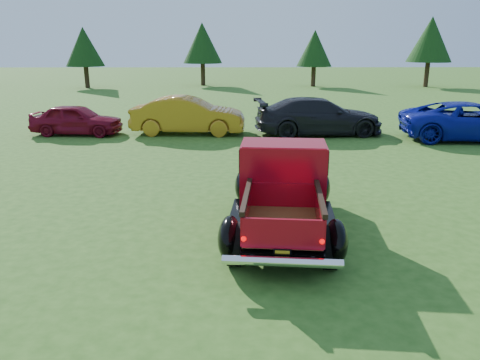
% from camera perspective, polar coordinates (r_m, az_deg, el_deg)
% --- Properties ---
extents(ground, '(120.00, 120.00, 0.00)m').
position_cam_1_polar(ground, '(9.28, 1.58, -5.54)').
color(ground, '#2D5618').
rests_on(ground, ground).
extents(tree_west, '(2.94, 2.94, 4.60)m').
position_cam_1_polar(tree_west, '(39.36, -18.48, 15.14)').
color(tree_west, '#332114').
rests_on(tree_west, ground).
extents(tree_mid_left, '(3.20, 3.20, 5.00)m').
position_cam_1_polar(tree_mid_left, '(39.68, -4.61, 16.30)').
color(tree_mid_left, '#332114').
rests_on(tree_mid_left, ground).
extents(tree_mid_right, '(2.82, 2.82, 4.40)m').
position_cam_1_polar(tree_mid_right, '(39.12, 9.08, 15.55)').
color(tree_mid_right, '#332114').
rests_on(tree_mid_right, ground).
extents(tree_east, '(3.46, 3.46, 5.40)m').
position_cam_1_polar(tree_east, '(41.07, 22.20, 15.58)').
color(tree_east, '#332114').
rests_on(tree_east, ground).
extents(pickup_truck, '(2.46, 4.62, 1.66)m').
position_cam_1_polar(pickup_truck, '(9.09, 5.21, -0.81)').
color(pickup_truck, black).
rests_on(pickup_truck, ground).
extents(show_car_red, '(3.57, 1.70, 1.18)m').
position_cam_1_polar(show_car_red, '(19.34, -19.30, 6.98)').
color(show_car_red, maroon).
rests_on(show_car_red, ground).
extents(show_car_yellow, '(4.46, 1.74, 1.45)m').
position_cam_1_polar(show_car_yellow, '(18.53, -6.33, 7.84)').
color(show_car_yellow, '#AF7217').
rests_on(show_car_yellow, ground).
extents(show_car_grey, '(5.08, 2.46, 1.43)m').
position_cam_1_polar(show_car_grey, '(18.52, 9.56, 7.67)').
color(show_car_grey, black).
rests_on(show_car_grey, ground).
extents(show_car_blue, '(5.16, 2.74, 1.38)m').
position_cam_1_polar(show_car_blue, '(19.20, 26.39, 6.43)').
color(show_car_blue, '#0D1593').
rests_on(show_car_blue, ground).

